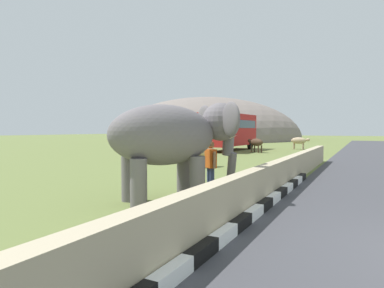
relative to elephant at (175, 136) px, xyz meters
name	(u,v)px	position (x,y,z in m)	size (l,w,h in m)	color
striped_curb	(233,229)	(-2.23, -2.59, -1.71)	(16.20, 0.20, 0.24)	white
barrier_parapet	(254,188)	(0.12, -2.29, -1.33)	(28.00, 0.36, 1.00)	tan
elephant	(175,136)	(0.00, 0.00, 0.00)	(3.94, 3.65, 2.83)	slate
person_handler	(211,164)	(1.31, -0.51, -0.90)	(0.48, 0.55, 1.66)	navy
bus_red	(229,129)	(21.61, 6.82, 0.25)	(8.64, 2.84, 3.50)	#B21E1E
cow_near	(203,151)	(7.80, 2.89, -0.96)	(1.91, 1.07, 1.23)	tan
cow_mid	(256,143)	(20.12, 3.69, -0.96)	(1.36, 1.82, 1.23)	#473323
cow_far	(299,141)	(26.50, 1.15, -0.96)	(0.70, 1.91, 1.23)	tan
hill_east	(210,139)	(53.12, 23.26, -1.83)	(44.41, 35.52, 16.80)	slate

